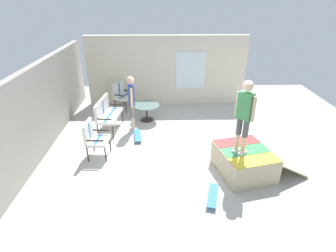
{
  "coord_description": "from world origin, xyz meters",
  "views": [
    {
      "loc": [
        -6.38,
        0.7,
        4.02
      ],
      "look_at": [
        0.31,
        0.54,
        0.7
      ],
      "focal_mm": 29.06,
      "sensor_mm": 36.0,
      "label": 1
    }
  ],
  "objects_px": {
    "skateboard_spare": "(213,195)",
    "skate_ramp": "(245,161)",
    "patio_chair_near_house": "(121,93)",
    "patio_bench": "(106,112)",
    "person_skater": "(245,112)",
    "skateboard_by_bench": "(138,135)",
    "person_watching": "(131,100)",
    "patio_table": "(147,109)",
    "patio_chair_by_wall": "(93,136)"
  },
  "relations": [
    {
      "from": "person_watching",
      "to": "person_skater",
      "type": "distance_m",
      "value": 3.73
    },
    {
      "from": "person_skater",
      "to": "patio_chair_by_wall",
      "type": "bearing_deg",
      "value": 75.37
    },
    {
      "from": "patio_chair_by_wall",
      "to": "skateboard_by_bench",
      "type": "bearing_deg",
      "value": -47.17
    },
    {
      "from": "patio_chair_near_house",
      "to": "patio_table",
      "type": "relative_size",
      "value": 1.13
    },
    {
      "from": "skate_ramp",
      "to": "patio_chair_by_wall",
      "type": "bearing_deg",
      "value": 77.71
    },
    {
      "from": "patio_table",
      "to": "person_skater",
      "type": "bearing_deg",
      "value": -144.05
    },
    {
      "from": "patio_chair_by_wall",
      "to": "person_watching",
      "type": "distance_m",
      "value": 1.82
    },
    {
      "from": "skate_ramp",
      "to": "patio_bench",
      "type": "xyz_separation_m",
      "value": [
        2.43,
        3.77,
        0.3
      ]
    },
    {
      "from": "patio_table",
      "to": "person_watching",
      "type": "height_order",
      "value": "person_watching"
    },
    {
      "from": "patio_bench",
      "to": "patio_chair_by_wall",
      "type": "distance_m",
      "value": 1.6
    },
    {
      "from": "skateboard_by_bench",
      "to": "skateboard_spare",
      "type": "distance_m",
      "value": 3.3
    },
    {
      "from": "skate_ramp",
      "to": "person_watching",
      "type": "bearing_deg",
      "value": 51.22
    },
    {
      "from": "skate_ramp",
      "to": "person_watching",
      "type": "height_order",
      "value": "person_watching"
    },
    {
      "from": "patio_bench",
      "to": "skateboard_by_bench",
      "type": "xyz_separation_m",
      "value": [
        -0.61,
        -1.01,
        -0.53
      ]
    },
    {
      "from": "skate_ramp",
      "to": "skateboard_by_bench",
      "type": "xyz_separation_m",
      "value": [
        1.82,
        2.76,
        -0.23
      ]
    },
    {
      "from": "patio_chair_near_house",
      "to": "patio_bench",
      "type": "bearing_deg",
      "value": 171.78
    },
    {
      "from": "skate_ramp",
      "to": "patio_chair_near_house",
      "type": "xyz_separation_m",
      "value": [
        4.17,
        3.52,
        0.29
      ]
    },
    {
      "from": "patio_chair_near_house",
      "to": "skateboard_by_bench",
      "type": "bearing_deg",
      "value": -162.14
    },
    {
      "from": "skate_ramp",
      "to": "person_skater",
      "type": "distance_m",
      "value": 1.36
    },
    {
      "from": "skate_ramp",
      "to": "skateboard_by_bench",
      "type": "height_order",
      "value": "skate_ramp"
    },
    {
      "from": "patio_chair_by_wall",
      "to": "patio_table",
      "type": "distance_m",
      "value": 2.61
    },
    {
      "from": "person_skater",
      "to": "patio_table",
      "type": "bearing_deg",
      "value": 35.95
    },
    {
      "from": "patio_chair_near_house",
      "to": "patio_chair_by_wall",
      "type": "xyz_separation_m",
      "value": [
        -3.34,
        0.3,
        0.0
      ]
    },
    {
      "from": "skate_ramp",
      "to": "patio_chair_by_wall",
      "type": "distance_m",
      "value": 3.92
    },
    {
      "from": "patio_bench",
      "to": "patio_table",
      "type": "relative_size",
      "value": 1.45
    },
    {
      "from": "patio_bench",
      "to": "person_skater",
      "type": "distance_m",
      "value": 4.49
    },
    {
      "from": "person_skater",
      "to": "skateboard_by_bench",
      "type": "distance_m",
      "value": 3.56
    },
    {
      "from": "patio_bench",
      "to": "patio_table",
      "type": "distance_m",
      "value": 1.42
    },
    {
      "from": "patio_chair_near_house",
      "to": "patio_chair_by_wall",
      "type": "height_order",
      "value": "same"
    },
    {
      "from": "patio_chair_by_wall",
      "to": "skateboard_by_bench",
      "type": "relative_size",
      "value": 1.25
    },
    {
      "from": "patio_bench",
      "to": "person_skater",
      "type": "relative_size",
      "value": 0.75
    },
    {
      "from": "patio_chair_by_wall",
      "to": "person_watching",
      "type": "xyz_separation_m",
      "value": [
        1.53,
        -0.88,
        0.43
      ]
    },
    {
      "from": "patio_chair_near_house",
      "to": "person_watching",
      "type": "relative_size",
      "value": 0.58
    },
    {
      "from": "person_skater",
      "to": "skateboard_spare",
      "type": "distance_m",
      "value": 1.92
    },
    {
      "from": "patio_bench",
      "to": "person_watching",
      "type": "bearing_deg",
      "value": -94.55
    },
    {
      "from": "patio_bench",
      "to": "skateboard_spare",
      "type": "height_order",
      "value": "patio_bench"
    },
    {
      "from": "patio_bench",
      "to": "person_watching",
      "type": "relative_size",
      "value": 0.74
    },
    {
      "from": "skateboard_by_bench",
      "to": "skate_ramp",
      "type": "bearing_deg",
      "value": -123.36
    },
    {
      "from": "patio_table",
      "to": "skateboard_by_bench",
      "type": "relative_size",
      "value": 1.1
    },
    {
      "from": "patio_chair_by_wall",
      "to": "patio_table",
      "type": "height_order",
      "value": "patio_chair_by_wall"
    },
    {
      "from": "skate_ramp",
      "to": "patio_chair_by_wall",
      "type": "height_order",
      "value": "patio_chair_by_wall"
    },
    {
      "from": "person_skater",
      "to": "skateboard_spare",
      "type": "height_order",
      "value": "person_skater"
    },
    {
      "from": "patio_bench",
      "to": "patio_chair_by_wall",
      "type": "relative_size",
      "value": 1.28
    },
    {
      "from": "skate_ramp",
      "to": "patio_table",
      "type": "relative_size",
      "value": 2.49
    },
    {
      "from": "patio_chair_near_house",
      "to": "skateboard_spare",
      "type": "distance_m",
      "value": 5.75
    },
    {
      "from": "person_skater",
      "to": "skateboard_spare",
      "type": "bearing_deg",
      "value": 138.94
    },
    {
      "from": "person_skater",
      "to": "skateboard_spare",
      "type": "xyz_separation_m",
      "value": [
        -0.83,
        0.72,
        -1.58
      ]
    },
    {
      "from": "patio_bench",
      "to": "patio_table",
      "type": "bearing_deg",
      "value": -61.72
    },
    {
      "from": "skateboard_spare",
      "to": "skate_ramp",
      "type": "bearing_deg",
      "value": -44.83
    },
    {
      "from": "patio_chair_near_house",
      "to": "skateboard_spare",
      "type": "relative_size",
      "value": 1.24
    }
  ]
}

